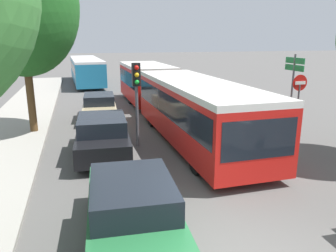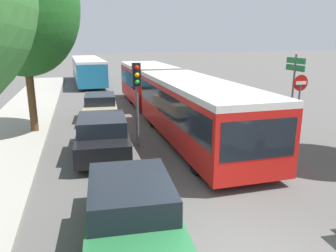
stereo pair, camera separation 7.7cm
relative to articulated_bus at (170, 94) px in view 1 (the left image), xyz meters
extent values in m
cube|color=#9E998E|center=(-7.76, 2.78, -1.45)|extent=(3.20, 38.50, 0.14)
cube|color=red|center=(0.05, -3.82, -0.16)|extent=(2.77, 9.92, 2.13)
cube|color=black|center=(0.05, -3.82, 0.22)|extent=(2.79, 9.52, 0.94)
cube|color=silver|center=(0.05, -3.82, 1.01)|extent=(2.77, 9.92, 0.21)
cube|color=red|center=(-0.07, 5.54, -0.16)|extent=(2.73, 6.80, 2.13)
cube|color=black|center=(-0.07, 5.54, 0.22)|extent=(2.75, 6.53, 0.94)
cube|color=silver|center=(-0.07, 5.54, 1.01)|extent=(2.73, 6.80, 0.21)
cylinder|color=black|center=(-0.02, 1.64, -0.16)|extent=(1.97, 1.06, 1.96)
cube|color=black|center=(0.10, -8.72, 0.09)|extent=(2.34, 0.13, 1.14)
cylinder|color=black|center=(1.20, -6.97, -1.00)|extent=(0.32, 1.04, 1.04)
cylinder|color=black|center=(-1.03, -7.00, -1.00)|extent=(0.32, 1.04, 1.04)
cylinder|color=black|center=(1.12, -0.65, -1.00)|extent=(0.32, 1.04, 1.04)
cylinder|color=black|center=(-1.11, -0.67, -1.00)|extent=(0.32, 1.04, 1.04)
cylinder|color=black|center=(1.05, 5.55, -1.00)|extent=(0.32, 1.04, 1.04)
cylinder|color=black|center=(-1.18, 5.53, -1.00)|extent=(0.32, 1.04, 1.04)
cube|color=teal|center=(-3.71, 17.03, -0.25)|extent=(2.99, 11.50, 1.98)
cube|color=black|center=(-3.71, 17.03, 0.11)|extent=(2.99, 10.93, 0.83)
cube|color=silver|center=(-3.71, 17.03, 0.84)|extent=(2.99, 11.50, 0.20)
cylinder|color=black|center=(-4.93, 20.75, -1.02)|extent=(0.34, 1.00, 0.99)
cylinder|color=black|center=(-2.81, 20.84, -1.02)|extent=(0.34, 1.00, 0.99)
cylinder|color=black|center=(-4.64, 13.57, -1.02)|extent=(0.34, 1.00, 0.99)
cylinder|color=black|center=(-2.51, 13.65, -1.02)|extent=(0.34, 1.00, 0.99)
cube|color=#236638|center=(-3.71, -10.13, -0.90)|extent=(2.11, 4.43, 0.70)
cube|color=black|center=(-3.72, -10.23, -0.28)|extent=(1.83, 2.37, 0.53)
cylinder|color=black|center=(-4.39, -8.70, -1.19)|extent=(0.27, 0.67, 0.66)
cylinder|color=black|center=(-2.85, -8.80, -1.19)|extent=(0.27, 0.67, 0.66)
cube|color=black|center=(-3.88, -4.32, -0.89)|extent=(2.15, 4.50, 0.71)
cube|color=black|center=(-3.88, -4.43, -0.26)|extent=(1.86, 2.41, 0.54)
cylinder|color=black|center=(-4.57, -2.87, -1.18)|extent=(0.27, 0.68, 0.67)
cylinder|color=black|center=(-3.01, -2.97, -1.18)|extent=(0.27, 0.68, 0.67)
cylinder|color=black|center=(-4.75, -5.67, -1.18)|extent=(0.27, 0.68, 0.67)
cylinder|color=black|center=(-3.19, -5.78, -1.18)|extent=(0.27, 0.68, 0.67)
cube|color=tan|center=(-3.57, 1.57, -0.94)|extent=(1.97, 4.13, 0.65)
cube|color=black|center=(-3.58, 1.47, -0.37)|extent=(1.70, 2.21, 0.50)
cylinder|color=black|center=(-4.20, 2.90, -1.21)|extent=(0.25, 0.63, 0.61)
cylinder|color=black|center=(-2.77, 2.81, -1.21)|extent=(0.25, 0.63, 0.61)
cylinder|color=black|center=(-4.37, 0.33, -1.21)|extent=(0.25, 0.63, 0.61)
cylinder|color=black|center=(-2.94, 0.24, -1.21)|extent=(0.25, 0.63, 0.61)
cylinder|color=#56595E|center=(-2.41, -3.65, 0.18)|extent=(0.12, 0.12, 3.40)
cube|color=black|center=(-2.41, -3.65, 1.43)|extent=(0.32, 0.24, 0.90)
sphere|color=red|center=(-2.41, -3.80, 1.71)|extent=(0.18, 0.18, 0.18)
sphere|color=#EAAD14|center=(-2.41, -3.80, 1.43)|extent=(0.18, 0.18, 0.18)
sphere|color=green|center=(-2.41, -3.80, 1.15)|extent=(0.18, 0.18, 0.18)
cylinder|color=#56595E|center=(4.60, -4.35, -0.32)|extent=(0.08, 0.08, 2.40)
cylinder|color=red|center=(4.60, -4.35, 0.95)|extent=(0.70, 0.03, 0.70)
cube|color=white|center=(4.60, -4.37, 0.95)|extent=(0.50, 0.04, 0.14)
cylinder|color=#56595E|center=(5.43, -2.74, 0.28)|extent=(0.10, 0.10, 3.60)
cube|color=#197A38|center=(5.43, -2.74, 1.78)|extent=(0.07, 1.40, 0.28)
cube|color=#197A38|center=(5.43, -2.74, 1.44)|extent=(0.07, 1.40, 0.28)
cylinder|color=#51381E|center=(-6.75, -0.54, 0.20)|extent=(0.34, 0.34, 3.42)
ellipsoid|color=#1E561E|center=(-6.75, -0.54, 4.19)|extent=(4.87, 4.87, 6.09)
ellipsoid|color=#33752D|center=(-6.78, -0.48, 3.28)|extent=(2.92, 2.92, 3.35)
camera|label=1|loc=(-4.66, -16.41, 2.80)|focal=35.00mm
camera|label=2|loc=(-4.58, -16.43, 2.80)|focal=35.00mm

